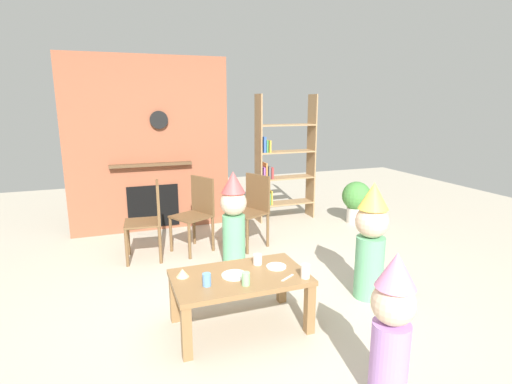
# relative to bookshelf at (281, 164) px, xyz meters

# --- Properties ---
(ground_plane) EXTENTS (12.00, 12.00, 0.00)m
(ground_plane) POSITION_rel_bookshelf_xyz_m (-1.29, -2.40, -0.86)
(ground_plane) COLOR #BCB29E
(brick_fireplace_feature) EXTENTS (2.20, 0.28, 2.40)m
(brick_fireplace_feature) POSITION_rel_bookshelf_xyz_m (-1.91, 0.20, 0.33)
(brick_fireplace_feature) COLOR #935138
(brick_fireplace_feature) RESTS_ON ground_plane
(bookshelf) EXTENTS (0.90, 0.28, 1.90)m
(bookshelf) POSITION_rel_bookshelf_xyz_m (0.00, 0.00, 0.00)
(bookshelf) COLOR #9E7A51
(bookshelf) RESTS_ON ground_plane
(coffee_table) EXTENTS (1.06, 0.63, 0.45)m
(coffee_table) POSITION_rel_bookshelf_xyz_m (-1.54, -2.70, -0.48)
(coffee_table) COLOR olive
(coffee_table) RESTS_ON ground_plane
(paper_cup_near_left) EXTENTS (0.06, 0.06, 0.10)m
(paper_cup_near_left) POSITION_rel_bookshelf_xyz_m (-1.55, -2.88, -0.36)
(paper_cup_near_left) COLOR #8CD18C
(paper_cup_near_left) RESTS_ON coffee_table
(paper_cup_near_right) EXTENTS (0.06, 0.06, 0.10)m
(paper_cup_near_right) POSITION_rel_bookshelf_xyz_m (-1.82, -2.79, -0.36)
(paper_cup_near_right) COLOR #669EE0
(paper_cup_near_right) RESTS_ON coffee_table
(paper_cup_center) EXTENTS (0.08, 0.08, 0.09)m
(paper_cup_center) POSITION_rel_bookshelf_xyz_m (-1.33, -2.54, -0.37)
(paper_cup_center) COLOR silver
(paper_cup_center) RESTS_ON coffee_table
(paper_cup_far_left) EXTENTS (0.07, 0.07, 0.11)m
(paper_cup_far_left) POSITION_rel_bookshelf_xyz_m (-1.07, -2.92, -0.36)
(paper_cup_far_left) COLOR silver
(paper_cup_far_left) RESTS_ON coffee_table
(paper_plate_front) EXTENTS (0.17, 0.17, 0.01)m
(paper_plate_front) POSITION_rel_bookshelf_xyz_m (-1.20, -2.65, -0.41)
(paper_plate_front) COLOR white
(paper_plate_front) RESTS_ON coffee_table
(paper_plate_rear) EXTENTS (0.20, 0.20, 0.01)m
(paper_plate_rear) POSITION_rel_bookshelf_xyz_m (-1.58, -2.69, -0.41)
(paper_plate_rear) COLOR white
(paper_plate_rear) RESTS_ON coffee_table
(birthday_cake_slice) EXTENTS (0.10, 0.10, 0.07)m
(birthday_cake_slice) POSITION_rel_bookshelf_xyz_m (-1.97, -2.57, -0.38)
(birthday_cake_slice) COLOR #EAC68C
(birthday_cake_slice) RESTS_ON coffee_table
(table_fork) EXTENTS (0.14, 0.09, 0.01)m
(table_fork) POSITION_rel_bookshelf_xyz_m (-1.20, -2.88, -0.41)
(table_fork) COLOR silver
(table_fork) RESTS_ON coffee_table
(child_with_cone_hat) EXTENTS (0.26, 0.26, 0.96)m
(child_with_cone_hat) POSITION_rel_bookshelf_xyz_m (-0.94, -3.78, -0.36)
(child_with_cone_hat) COLOR #B27FCC
(child_with_cone_hat) RESTS_ON ground_plane
(child_in_pink) EXTENTS (0.30, 0.30, 1.10)m
(child_in_pink) POSITION_rel_bookshelf_xyz_m (-0.26, -2.62, -0.28)
(child_in_pink) COLOR #66B27F
(child_in_pink) RESTS_ON ground_plane
(child_by_the_chairs) EXTENTS (0.29, 0.29, 1.06)m
(child_by_the_chairs) POSITION_rel_bookshelf_xyz_m (-1.20, -1.43, -0.30)
(child_by_the_chairs) COLOR #66B27F
(child_by_the_chairs) RESTS_ON ground_plane
(dining_chair_left) EXTENTS (0.44, 0.44, 0.90)m
(dining_chair_left) POSITION_rel_bookshelf_xyz_m (-2.04, -0.96, -0.35)
(dining_chair_left) COLOR brown
(dining_chair_left) RESTS_ON ground_plane
(dining_chair_middle) EXTENTS (0.54, 0.54, 0.90)m
(dining_chair_middle) POSITION_rel_bookshelf_xyz_m (-1.48, -0.85, -0.35)
(dining_chair_middle) COLOR brown
(dining_chair_middle) RESTS_ON ground_plane
(dining_chair_right) EXTENTS (0.53, 0.53, 0.90)m
(dining_chair_right) POSITION_rel_bookshelf_xyz_m (-0.79, -0.94, -0.35)
(dining_chair_right) COLOR brown
(dining_chair_right) RESTS_ON ground_plane
(potted_plant_tall) EXTENTS (0.43, 0.43, 0.63)m
(potted_plant_tall) POSITION_rel_bookshelf_xyz_m (0.99, -0.57, -0.50)
(potted_plant_tall) COLOR beige
(potted_plant_tall) RESTS_ON ground_plane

